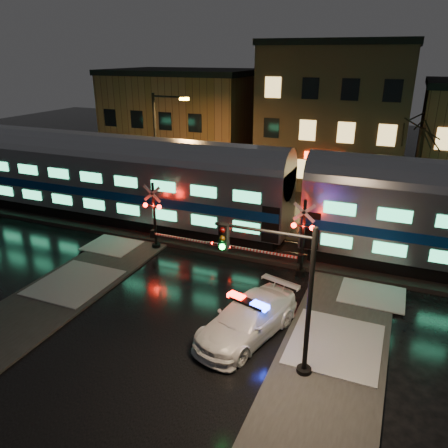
{
  "coord_description": "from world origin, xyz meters",
  "views": [
    {
      "loc": [
        7.95,
        -18.03,
        10.9
      ],
      "look_at": [
        -0.6,
        2.5,
        2.2
      ],
      "focal_mm": 35.0,
      "sensor_mm": 36.0,
      "label": 1
    }
  ],
  "objects": [
    {
      "name": "train",
      "position": [
        2.85,
        5.0,
        3.38
      ],
      "size": [
        51.0,
        3.12,
        5.92
      ],
      "color": "black",
      "rests_on": "ballast"
    },
    {
      "name": "traffic_light",
      "position": [
        4.8,
        -5.13,
        3.07
      ],
      "size": [
        3.73,
        0.69,
        5.78
      ],
      "rotation": [
        0.0,
        0.0,
        0.13
      ],
      "color": "black",
      "rests_on": "ground"
    },
    {
      "name": "building_left",
      "position": [
        -13.0,
        22.0,
        4.5
      ],
      "size": [
        14.0,
        10.0,
        9.0
      ],
      "primitive_type": "cube",
      "color": "brown",
      "rests_on": "ground"
    },
    {
      "name": "crossing_signal_right",
      "position": [
        3.45,
        2.31,
        1.73
      ],
      "size": [
        5.9,
        0.66,
        4.18
      ],
      "color": "black",
      "rests_on": "ground"
    },
    {
      "name": "ground",
      "position": [
        0.0,
        0.0,
        0.0
      ],
      "size": [
        120.0,
        120.0,
        0.0
      ],
      "primitive_type": "plane",
      "color": "black",
      "rests_on": "ground"
    },
    {
      "name": "streetlight",
      "position": [
        -8.33,
        9.0,
        4.83
      ],
      "size": [
        2.8,
        0.29,
        8.38
      ],
      "color": "black",
      "rests_on": "ground"
    },
    {
      "name": "ballast",
      "position": [
        0.0,
        5.0,
        0.12
      ],
      "size": [
        90.0,
        4.2,
        0.24
      ],
      "primitive_type": "cube",
      "color": "black",
      "rests_on": "ground"
    },
    {
      "name": "police_car",
      "position": [
        3.0,
        -3.65,
        0.79
      ],
      "size": [
        3.58,
        5.76,
        1.73
      ],
      "rotation": [
        0.0,
        0.0,
        -0.28
      ],
      "color": "white",
      "rests_on": "ground"
    },
    {
      "name": "building_mid",
      "position": [
        2.0,
        22.5,
        5.75
      ],
      "size": [
        12.0,
        11.0,
        11.5
      ],
      "primitive_type": "cube",
      "color": "brown",
      "rests_on": "ground"
    },
    {
      "name": "sidewalk_right",
      "position": [
        6.5,
        -6.0,
        0.06
      ],
      "size": [
        4.0,
        20.0,
        0.12
      ],
      "primitive_type": "cube",
      "color": "#2D2D2D",
      "rests_on": "ground"
    },
    {
      "name": "crossing_signal_left",
      "position": [
        -4.59,
        2.31,
        1.69
      ],
      "size": [
        5.76,
        0.66,
        4.08
      ],
      "color": "black",
      "rests_on": "ground"
    },
    {
      "name": "sidewalk_left",
      "position": [
        -6.5,
        -6.0,
        0.06
      ],
      "size": [
        4.0,
        20.0,
        0.12
      ],
      "primitive_type": "cube",
      "color": "#2D2D2D",
      "rests_on": "ground"
    }
  ]
}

